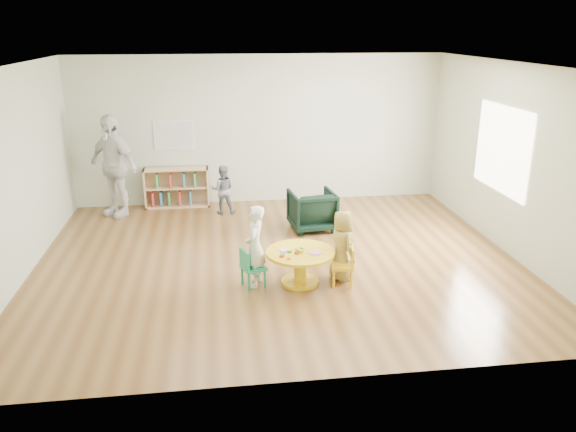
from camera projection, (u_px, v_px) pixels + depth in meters
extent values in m
plane|color=brown|center=(278.00, 260.00, 8.30)|extent=(7.00, 7.00, 0.00)
cube|color=white|center=(277.00, 68.00, 7.42)|extent=(7.00, 6.00, 0.10)
cube|color=#ABB59B|center=(259.00, 130.00, 10.67)|extent=(7.00, 0.10, 2.80)
cube|color=#ABB59B|center=(315.00, 247.00, 5.04)|extent=(7.00, 0.10, 2.80)
cube|color=#ABB59B|center=(15.00, 176.00, 7.41)|extent=(0.10, 6.00, 2.80)
cube|color=#ABB59B|center=(512.00, 160.00, 8.29)|extent=(0.10, 6.00, 2.80)
cube|color=white|center=(502.00, 149.00, 8.54)|extent=(0.02, 1.60, 1.30)
cylinder|color=gold|center=(300.00, 269.00, 7.49)|extent=(0.16, 0.16, 0.42)
cylinder|color=gold|center=(300.00, 281.00, 7.55)|extent=(0.51, 0.51, 0.04)
cylinder|color=gold|center=(300.00, 253.00, 7.42)|extent=(0.92, 0.92, 0.04)
cylinder|color=pink|center=(285.00, 250.00, 7.43)|extent=(0.15, 0.15, 0.02)
cylinder|color=pink|center=(315.00, 252.00, 7.36)|extent=(0.17, 0.17, 0.02)
cylinder|color=gold|center=(299.00, 250.00, 7.38)|extent=(0.10, 0.13, 0.04)
cylinder|color=#147127|center=(296.00, 253.00, 7.31)|extent=(0.04, 0.05, 0.02)
cylinder|color=#147127|center=(302.00, 248.00, 7.46)|extent=(0.04, 0.05, 0.02)
cube|color=red|center=(282.00, 256.00, 7.23)|extent=(0.06, 0.05, 0.02)
cube|color=#FF6115|center=(289.00, 258.00, 7.16)|extent=(0.05, 0.05, 0.02)
cube|color=#174EAE|center=(283.00, 255.00, 7.28)|extent=(0.05, 0.05, 0.02)
cube|color=#147127|center=(289.00, 252.00, 7.38)|extent=(0.06, 0.07, 0.02)
cube|color=red|center=(297.00, 253.00, 7.32)|extent=(0.07, 0.07, 0.02)
cube|color=#1B9464|center=(253.00, 268.00, 7.39)|extent=(0.36, 0.36, 0.04)
cube|color=#1B9464|center=(244.00, 259.00, 7.29)|extent=(0.12, 0.28, 0.25)
cylinder|color=#1B9464|center=(242.00, 276.00, 7.48)|extent=(0.03, 0.03, 0.25)
cylinder|color=#1B9464|center=(249.00, 282.00, 7.29)|extent=(0.03, 0.03, 0.25)
cylinder|color=#1B9464|center=(258.00, 273.00, 7.58)|extent=(0.03, 0.03, 0.25)
cylinder|color=#1B9464|center=(265.00, 279.00, 7.39)|extent=(0.03, 0.03, 0.25)
cube|color=gold|center=(343.00, 266.00, 7.44)|extent=(0.34, 0.34, 0.04)
cube|color=gold|center=(352.00, 256.00, 7.38)|extent=(0.08, 0.29, 0.25)
cylinder|color=gold|center=(351.00, 279.00, 7.37)|extent=(0.03, 0.03, 0.25)
cylinder|color=gold|center=(350.00, 272.00, 7.59)|extent=(0.03, 0.03, 0.25)
cylinder|color=gold|center=(334.00, 279.00, 7.38)|extent=(0.03, 0.03, 0.25)
cylinder|color=gold|center=(333.00, 272.00, 7.60)|extent=(0.03, 0.03, 0.25)
cube|color=tan|center=(145.00, 189.00, 10.56)|extent=(0.03, 0.30, 0.75)
cube|color=tan|center=(208.00, 186.00, 10.71)|extent=(0.03, 0.30, 0.75)
cube|color=tan|center=(178.00, 206.00, 10.75)|extent=(1.20, 0.30, 0.03)
cube|color=tan|center=(176.00, 169.00, 10.52)|extent=(1.20, 0.30, 0.03)
cube|color=tan|center=(177.00, 187.00, 10.64)|extent=(1.14, 0.28, 0.03)
cube|color=tan|center=(177.00, 185.00, 10.77)|extent=(1.20, 0.02, 0.75)
cube|color=#D83D39|center=(153.00, 198.00, 10.63)|extent=(0.04, 0.18, 0.26)
cube|color=#3986C8|center=(161.00, 198.00, 10.64)|extent=(0.04, 0.18, 0.26)
cube|color=#4CA65A|center=(169.00, 198.00, 10.66)|extent=(0.04, 0.18, 0.26)
cube|color=#D83D39|center=(180.00, 197.00, 10.69)|extent=(0.04, 0.18, 0.26)
cube|color=#3986C8|center=(191.00, 197.00, 10.71)|extent=(0.04, 0.18, 0.26)
cube|color=#4CA65A|center=(157.00, 181.00, 10.53)|extent=(0.04, 0.18, 0.26)
cube|color=#D83D39|center=(171.00, 180.00, 10.56)|extent=(0.04, 0.18, 0.26)
cube|color=#3986C8|center=(184.00, 180.00, 10.59)|extent=(0.04, 0.18, 0.26)
cube|color=#4CA65A|center=(195.00, 179.00, 10.61)|extent=(0.04, 0.18, 0.26)
cube|color=white|center=(174.00, 135.00, 10.47)|extent=(0.74, 0.01, 0.54)
cube|color=#F14032|center=(174.00, 135.00, 10.46)|extent=(0.70, 0.00, 0.50)
imported|color=black|center=(312.00, 210.00, 9.46)|extent=(0.80, 0.81, 0.67)
imported|color=white|center=(255.00, 246.00, 7.33)|extent=(0.36, 0.46, 1.11)
imported|color=yellow|center=(342.00, 246.00, 7.53)|extent=(0.43, 0.54, 0.98)
imported|color=#162139|center=(223.00, 190.00, 10.23)|extent=(0.46, 0.37, 0.90)
imported|color=silver|center=(113.00, 166.00, 10.00)|extent=(1.12, 1.03, 1.84)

